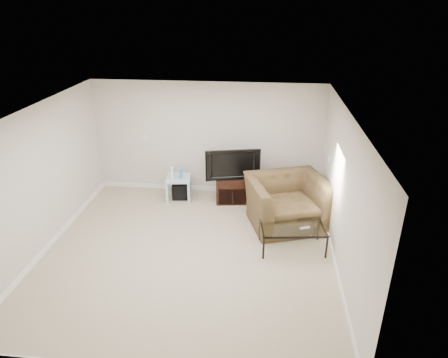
# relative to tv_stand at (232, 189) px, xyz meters

# --- Properties ---
(floor) EXTENTS (5.00, 5.00, 0.00)m
(floor) POSITION_rel_tv_stand_xyz_m (-0.58, -2.05, -0.29)
(floor) COLOR tan
(floor) RESTS_ON ground
(ceiling) EXTENTS (5.00, 5.00, 0.00)m
(ceiling) POSITION_rel_tv_stand_xyz_m (-0.58, -2.05, 2.21)
(ceiling) COLOR white
(ceiling) RESTS_ON ground
(wall_back) EXTENTS (5.00, 0.02, 2.50)m
(wall_back) POSITION_rel_tv_stand_xyz_m (-0.58, 0.45, 0.96)
(wall_back) COLOR silver
(wall_back) RESTS_ON ground
(wall_left) EXTENTS (0.02, 5.00, 2.50)m
(wall_left) POSITION_rel_tv_stand_xyz_m (-3.08, -2.05, 0.96)
(wall_left) COLOR silver
(wall_left) RESTS_ON ground
(wall_right) EXTENTS (0.02, 5.00, 2.50)m
(wall_right) POSITION_rel_tv_stand_xyz_m (1.92, -2.05, 0.96)
(wall_right) COLOR silver
(wall_right) RESTS_ON ground
(plate_back) EXTENTS (0.12, 0.02, 0.12)m
(plate_back) POSITION_rel_tv_stand_xyz_m (-1.98, 0.44, 0.96)
(plate_back) COLOR white
(plate_back) RESTS_ON wall_back
(plate_right_switch) EXTENTS (0.02, 0.09, 0.13)m
(plate_right_switch) POSITION_rel_tv_stand_xyz_m (1.91, -0.45, 0.96)
(plate_right_switch) COLOR white
(plate_right_switch) RESTS_ON wall_right
(plate_right_outlet) EXTENTS (0.02, 0.08, 0.12)m
(plate_right_outlet) POSITION_rel_tv_stand_xyz_m (1.91, -0.75, 0.01)
(plate_right_outlet) COLOR white
(plate_right_outlet) RESTS_ON wall_right
(tv_stand) EXTENTS (0.74, 0.56, 0.57)m
(tv_stand) POSITION_rel_tv_stand_xyz_m (0.00, 0.00, 0.00)
(tv_stand) COLOR black
(tv_stand) RESTS_ON floor
(dvd_player) EXTENTS (0.44, 0.34, 0.06)m
(dvd_player) POSITION_rel_tv_stand_xyz_m (0.01, -0.04, 0.19)
(dvd_player) COLOR black
(dvd_player) RESTS_ON tv_stand
(television) EXTENTS (1.09, 0.44, 0.66)m
(television) POSITION_rel_tv_stand_xyz_m (0.00, -0.03, 0.62)
(television) COLOR black
(television) RESTS_ON tv_stand
(side_table) EXTENTS (0.58, 0.58, 0.50)m
(side_table) POSITION_rel_tv_stand_xyz_m (-1.18, 0.00, -0.03)
(side_table) COLOR silver
(side_table) RESTS_ON floor
(subwoofer) EXTENTS (0.38, 0.38, 0.34)m
(subwoofer) POSITION_rel_tv_stand_xyz_m (-1.15, 0.02, -0.11)
(subwoofer) COLOR black
(subwoofer) RESTS_ON floor
(game_console) EXTENTS (0.09, 0.17, 0.23)m
(game_console) POSITION_rel_tv_stand_xyz_m (-1.30, -0.04, 0.33)
(game_console) COLOR white
(game_console) RESTS_ON side_table
(game_case) EXTENTS (0.07, 0.15, 0.20)m
(game_case) POSITION_rel_tv_stand_xyz_m (-1.11, -0.01, 0.32)
(game_case) COLOR #337FCC
(game_case) RESTS_ON side_table
(recliner) EXTENTS (1.67, 1.35, 1.27)m
(recliner) POSITION_rel_tv_stand_xyz_m (1.14, -0.85, 0.35)
(recliner) COLOR #4A281A
(recliner) RESTS_ON floor
(coffee_table) EXTENTS (1.23, 0.80, 0.45)m
(coffee_table) POSITION_rel_tv_stand_xyz_m (1.22, -1.73, -0.06)
(coffee_table) COLOR black
(coffee_table) RESTS_ON floor
(remote) EXTENTS (0.19, 0.12, 0.02)m
(remote) POSITION_rel_tv_stand_xyz_m (1.42, -1.77, 0.18)
(remote) COLOR #B2B2B7
(remote) RESTS_ON coffee_table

